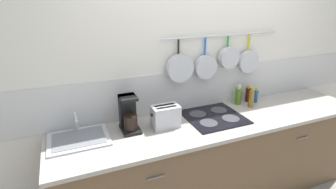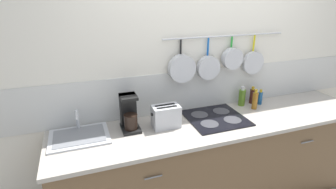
% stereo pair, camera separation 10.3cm
% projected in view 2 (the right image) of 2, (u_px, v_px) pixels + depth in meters
% --- Properties ---
extents(wall_back, '(7.20, 0.16, 2.60)m').
position_uv_depth(wall_back, '(204.00, 71.00, 2.61)').
color(wall_back, silver).
rests_on(wall_back, ground_plane).
extents(cabinet_base, '(3.00, 0.65, 0.86)m').
position_uv_depth(cabinet_base, '(217.00, 163.00, 2.59)').
color(cabinet_base, brown).
rests_on(cabinet_base, ground_plane).
extents(countertop, '(3.04, 0.67, 0.03)m').
position_uv_depth(countertop, '(220.00, 123.00, 2.43)').
color(countertop, '#A59E93').
rests_on(countertop, cabinet_base).
extents(sink_basin, '(0.47, 0.38, 0.18)m').
position_uv_depth(sink_basin, '(79.00, 135.00, 2.14)').
color(sink_basin, '#B7BABF').
rests_on(sink_basin, countertop).
extents(coffee_maker, '(0.15, 0.21, 0.31)m').
position_uv_depth(coffee_maker, '(129.00, 114.00, 2.25)').
color(coffee_maker, black).
rests_on(coffee_maker, countertop).
extents(toaster, '(0.25, 0.15, 0.20)m').
position_uv_depth(toaster, '(166.00, 116.00, 2.29)').
color(toaster, '#B7BABF').
rests_on(toaster, countertop).
extents(cooktop, '(0.53, 0.51, 0.01)m').
position_uv_depth(cooktop, '(216.00, 118.00, 2.47)').
color(cooktop, black).
rests_on(cooktop, countertop).
extents(bottle_hot_sauce, '(0.07, 0.07, 0.21)m').
position_uv_depth(bottle_hot_sauce, '(242.00, 97.00, 2.73)').
color(bottle_hot_sauce, '#4C721E').
rests_on(bottle_hot_sauce, countertop).
extents(bottle_cooking_wine, '(0.05, 0.05, 0.21)m').
position_uv_depth(bottle_cooking_wine, '(255.00, 100.00, 2.65)').
color(bottle_cooking_wine, '#8C5919').
rests_on(bottle_cooking_wine, countertop).
extents(bottle_sesame_oil, '(0.05, 0.05, 0.19)m').
position_uv_depth(bottle_sesame_oil, '(252.00, 96.00, 2.79)').
color(bottle_sesame_oil, '#33140F').
rests_on(bottle_sesame_oil, countertop).
extents(bottle_dish_soap, '(0.05, 0.05, 0.16)m').
position_uv_depth(bottle_dish_soap, '(260.00, 98.00, 2.77)').
color(bottle_dish_soap, navy).
rests_on(bottle_dish_soap, countertop).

